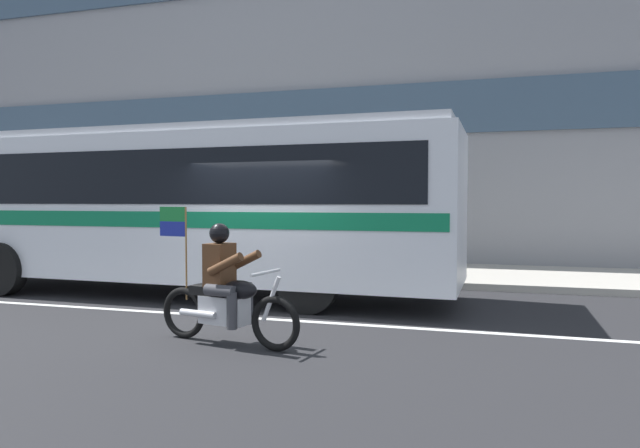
# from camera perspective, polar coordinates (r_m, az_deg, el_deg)

# --- Properties ---
(ground_plane) EXTENTS (60.00, 60.00, 0.00)m
(ground_plane) POSITION_cam_1_polar(r_m,az_deg,el_deg) (9.62, -5.85, -8.77)
(ground_plane) COLOR black
(sidewalk_curb) EXTENTS (28.00, 3.80, 0.15)m
(sidewalk_curb) POSITION_cam_1_polar(r_m,az_deg,el_deg) (14.40, 1.84, -4.75)
(sidewalk_curb) COLOR #A39E93
(sidewalk_curb) RESTS_ON ground_plane
(lane_center_stripe) EXTENTS (26.60, 0.14, 0.01)m
(lane_center_stripe) POSITION_cam_1_polar(r_m,az_deg,el_deg) (9.08, -7.29, -9.42)
(lane_center_stripe) COLOR silver
(lane_center_stripe) RESTS_ON ground_plane
(office_building_facade) EXTENTS (28.00, 0.89, 12.56)m
(office_building_facade) POSITION_cam_1_polar(r_m,az_deg,el_deg) (17.10, 3.87, 17.36)
(office_building_facade) COLOR gray
(office_building_facade) RESTS_ON ground_plane
(transit_bus) EXTENTS (10.86, 2.88, 3.22)m
(transit_bus) POSITION_cam_1_polar(r_m,az_deg,el_deg) (11.47, -13.71, 2.43)
(transit_bus) COLOR silver
(transit_bus) RESTS_ON ground_plane
(motorcycle_with_rider) EXTENTS (2.17, 0.72, 1.78)m
(motorcycle_with_rider) POSITION_cam_1_polar(r_m,az_deg,el_deg) (7.39, -9.56, -6.91)
(motorcycle_with_rider) COLOR black
(motorcycle_with_rider) RESTS_ON ground_plane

